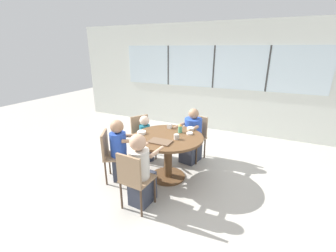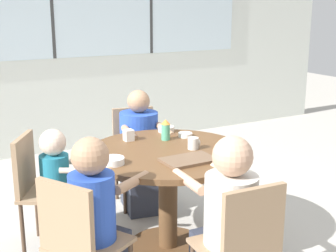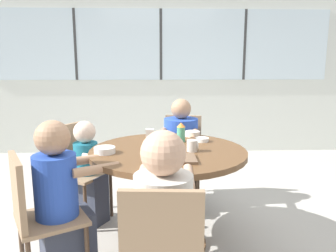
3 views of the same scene
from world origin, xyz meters
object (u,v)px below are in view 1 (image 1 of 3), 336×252
object	(u,v)px
milk_carton_small	(169,126)
bowl_fruit	(190,133)
bowl_white_shallow	(142,132)
person_toddler	(146,139)
sippy_cup	(180,128)
chair_for_man_teal_shirt	(196,134)
person_man_blue_shirt	(121,152)
person_man_teal_shirt	(192,138)
chair_for_man_blue_shirt	(111,152)
chair_for_toddler	(142,133)
person_woman_green_shirt	(141,173)
bowl_cereal	(191,129)
chair_for_woman_green_shirt	(133,177)
coffee_mug	(176,137)

from	to	relation	value
milk_carton_small	bowl_fruit	size ratio (longest dim) A/B	0.77
bowl_white_shallow	bowl_fruit	bearing A→B (deg)	23.63
person_toddler	sippy_cup	distance (m)	0.92
person_toddler	bowl_fruit	size ratio (longest dim) A/B	8.32
chair_for_man_teal_shirt	bowl_white_shallow	distance (m)	1.25
person_man_blue_shirt	sippy_cup	size ratio (longest dim) A/B	6.66
chair_for_man_teal_shirt	person_man_teal_shirt	distance (m)	0.18
chair_for_man_blue_shirt	person_man_teal_shirt	xyz separation A→B (m)	(0.99, 1.24, -0.05)
chair_for_man_blue_shirt	bowl_white_shallow	size ratio (longest dim) A/B	5.74
chair_for_man_blue_shirt	chair_for_man_teal_shirt	world-z (taller)	same
chair_for_man_blue_shirt	person_man_blue_shirt	world-z (taller)	person_man_blue_shirt
chair_for_toddler	person_woman_green_shirt	size ratio (longest dim) A/B	0.80
person_man_teal_shirt	person_toddler	bearing A→B (deg)	34.36
bowl_cereal	chair_for_man_teal_shirt	bearing A→B (deg)	95.50
person_woman_green_shirt	bowl_white_shallow	distance (m)	0.87
sippy_cup	milk_carton_small	distance (m)	0.29
chair_for_man_blue_shirt	person_man_blue_shirt	bearing A→B (deg)	90.00
chair_for_woman_green_shirt	chair_for_man_blue_shirt	distance (m)	0.92
person_woman_green_shirt	chair_for_man_teal_shirt	bearing A→B (deg)	85.99
person_man_blue_shirt	coffee_mug	bearing A→B (deg)	81.47
person_man_teal_shirt	chair_for_man_teal_shirt	bearing A→B (deg)	-90.00
person_man_teal_shirt	bowl_white_shallow	bearing A→B (deg)	65.65
person_man_blue_shirt	bowl_fruit	world-z (taller)	person_man_blue_shirt
chair_for_woman_green_shirt	sippy_cup	size ratio (longest dim) A/B	5.41
sippy_cup	bowl_white_shallow	size ratio (longest dim) A/B	1.06
chair_for_woman_green_shirt	person_man_blue_shirt	xyz separation A→B (m)	(-0.63, 0.57, -0.02)
person_man_blue_shirt	person_toddler	xyz separation A→B (m)	(0.01, 0.80, -0.06)
chair_for_woman_green_shirt	person_man_teal_shirt	bearing A→B (deg)	86.69
chair_for_toddler	sippy_cup	world-z (taller)	sippy_cup
person_man_teal_shirt	bowl_white_shallow	xyz separation A→B (m)	(-0.61, -0.86, 0.33)
person_woman_green_shirt	coffee_mug	bearing A→B (deg)	76.38
chair_for_man_blue_shirt	sippy_cup	bearing A→B (deg)	97.64
chair_for_toddler	person_woman_green_shirt	world-z (taller)	person_woman_green_shirt
chair_for_woman_green_shirt	person_man_teal_shirt	size ratio (longest dim) A/B	0.81
bowl_white_shallow	chair_for_man_teal_shirt	bearing A→B (deg)	57.76
chair_for_woman_green_shirt	person_toddler	xyz separation A→B (m)	(-0.62, 1.37, -0.08)
bowl_white_shallow	bowl_cereal	bearing A→B (deg)	37.54
chair_for_woman_green_shirt	chair_for_toddler	bearing A→B (deg)	121.44
sippy_cup	person_man_blue_shirt	bearing A→B (deg)	-142.18
sippy_cup	bowl_white_shallow	distance (m)	0.67
chair_for_woman_green_shirt	milk_carton_small	bearing A→B (deg)	97.21
chair_for_toddler	person_woman_green_shirt	xyz separation A→B (m)	(0.77, -1.29, -0.02)
person_man_teal_shirt	bowl_cereal	world-z (taller)	person_man_teal_shirt
chair_for_woman_green_shirt	person_man_teal_shirt	world-z (taller)	person_man_teal_shirt
chair_for_man_teal_shirt	bowl_cereal	bearing A→B (deg)	106.72
chair_for_man_blue_shirt	bowl_cereal	bearing A→B (deg)	101.43
person_man_teal_shirt	bowl_fruit	world-z (taller)	person_man_teal_shirt
person_woman_green_shirt	bowl_white_shallow	bearing A→B (deg)	123.77
bowl_fruit	sippy_cup	bearing A→B (deg)	179.55
person_man_blue_shirt	sippy_cup	xyz separation A→B (m)	(0.82, 0.63, 0.36)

